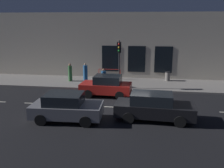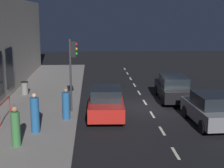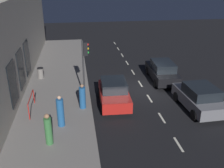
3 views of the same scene
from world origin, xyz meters
name	(u,v)px [view 2 (image 2 of 3)]	position (x,y,z in m)	size (l,w,h in m)	color
ground_plane	(147,107)	(0.00, 0.00, 0.00)	(60.00, 60.00, 0.00)	black
sidewalk	(40,107)	(6.25, 0.00, 0.07)	(4.50, 32.00, 0.15)	gray
lane_centre_line	(145,102)	(0.00, -1.00, 0.00)	(0.12, 27.20, 0.01)	beige
traffic_light	(73,59)	(4.25, 1.23, 3.03)	(0.45, 0.32, 3.92)	#2D2D30
parked_car_0	(212,109)	(-2.59, 3.47, 0.79)	(2.12, 4.06, 1.58)	slate
parked_car_1	(173,88)	(-1.84, -1.45, 0.79)	(2.00, 4.54, 1.58)	black
parked_car_2	(106,103)	(2.52, 2.00, 0.79)	(1.97, 3.86, 1.58)	red
pedestrian_0	(35,114)	(5.79, 4.43, 0.98)	(0.46, 0.46, 1.79)	#1E5189
pedestrian_1	(66,105)	(4.55, 2.56, 0.87)	(0.54, 0.54, 1.58)	#1E5189
pedestrian_2	(16,128)	(6.30, 6.01, 0.91)	(0.49, 0.49, 1.65)	#336B38
trash_bin	(25,88)	(7.67, -2.97, 0.58)	(0.48, 0.48, 0.86)	slate
red_railing	(4,106)	(7.60, 2.52, 0.87)	(0.05, 2.12, 0.97)	red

